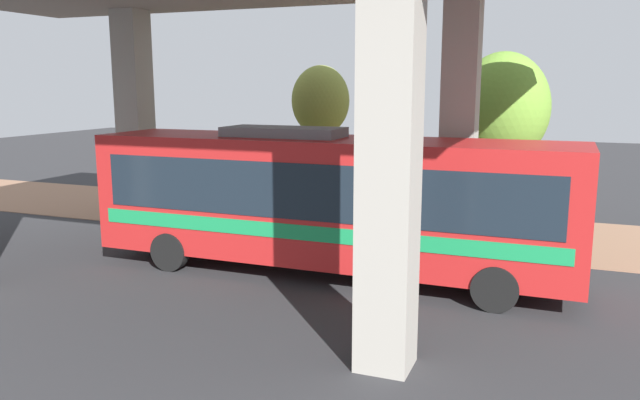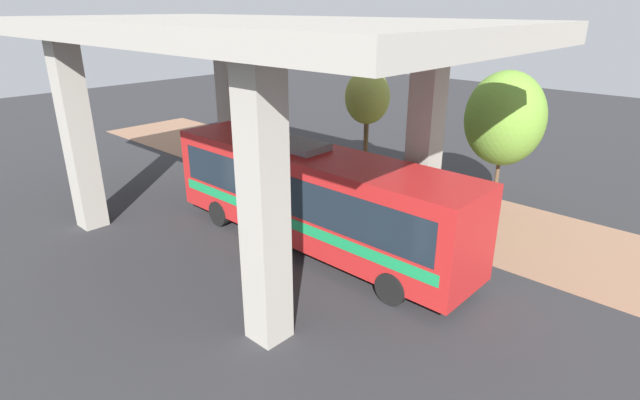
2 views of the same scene
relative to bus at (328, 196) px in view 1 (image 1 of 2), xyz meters
name	(u,v)px [view 1 (image 1 of 2)]	position (x,y,z in m)	size (l,w,h in m)	color
ground_plane	(289,239)	(-2.90, -2.40, -2.00)	(80.00, 80.00, 0.00)	#2D2D30
sidewalk_strip	(324,220)	(-5.90, -2.40, -1.99)	(6.00, 40.00, 0.02)	#936B51
overpass	(216,1)	(1.10, -2.40, 4.66)	(9.40, 18.36, 7.66)	#9E998E
bus	(328,196)	(0.00, 0.00, 0.00)	(2.71, 12.06, 3.69)	#B21E1E
fire_hydrant	(163,206)	(-3.56, -7.52, -1.43)	(0.53, 0.26, 1.13)	gold
planter_front	(358,203)	(-4.98, -0.82, -1.10)	(1.50, 1.50, 1.81)	#9E998E
planter_middle	(269,196)	(-5.10, -4.14, -1.12)	(1.54, 1.54, 1.80)	#9E998E
planter_back	(305,206)	(-3.91, -2.26, -1.11)	(1.30, 1.30, 1.78)	#9E998E
planter_extra	(228,200)	(-4.40, -5.41, -1.20)	(1.23, 1.23, 1.57)	#9E998E
street_tree_near	(321,102)	(-6.39, -2.71, 2.15)	(2.04, 2.04, 5.42)	brown
street_tree_far	(502,108)	(-7.09, 3.43, 1.98)	(3.03, 3.03, 5.81)	brown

